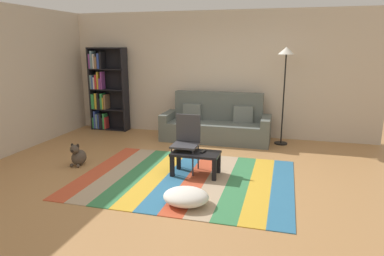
# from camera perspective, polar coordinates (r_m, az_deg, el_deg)

# --- Properties ---
(ground_plane) EXTENTS (14.00, 14.00, 0.00)m
(ground_plane) POSITION_cam_1_polar(r_m,az_deg,el_deg) (5.59, -1.11, -7.19)
(ground_plane) COLOR #B27F4C
(back_wall) EXTENTS (6.80, 0.10, 2.70)m
(back_wall) POSITION_cam_1_polar(r_m,az_deg,el_deg) (7.74, 4.22, 8.80)
(back_wall) COLOR beige
(back_wall) RESTS_ON ground_plane
(left_wall) EXTENTS (0.10, 5.50, 2.70)m
(left_wall) POSITION_cam_1_polar(r_m,az_deg,el_deg) (7.58, -25.12, 7.49)
(left_wall) COLOR beige
(left_wall) RESTS_ON ground_plane
(rug) EXTENTS (3.17, 2.44, 0.01)m
(rug) POSITION_cam_1_polar(r_m,az_deg,el_deg) (5.31, -1.05, -8.30)
(rug) COLOR #C64C2D
(rug) RESTS_ON ground_plane
(couch) EXTENTS (2.26, 0.80, 1.00)m
(couch) POSITION_cam_1_polar(r_m,az_deg,el_deg) (7.36, 3.99, 0.58)
(couch) COLOR #59605B
(couch) RESTS_ON ground_plane
(bookshelf) EXTENTS (0.90, 0.28, 1.93)m
(bookshelf) POSITION_cam_1_polar(r_m,az_deg,el_deg) (8.48, -14.25, 5.89)
(bookshelf) COLOR black
(bookshelf) RESTS_ON ground_plane
(coffee_table) EXTENTS (0.74, 0.42, 0.36)m
(coffee_table) POSITION_cam_1_polar(r_m,az_deg,el_deg) (5.36, 0.61, -4.75)
(coffee_table) COLOR black
(coffee_table) RESTS_ON rug
(pouf) EXTENTS (0.58, 0.50, 0.21)m
(pouf) POSITION_cam_1_polar(r_m,az_deg,el_deg) (4.45, -1.00, -11.23)
(pouf) COLOR white
(pouf) RESTS_ON rug
(dog) EXTENTS (0.22, 0.35, 0.40)m
(dog) POSITION_cam_1_polar(r_m,az_deg,el_deg) (6.14, -18.23, -4.41)
(dog) COLOR #473D33
(dog) RESTS_ON ground_plane
(standing_lamp) EXTENTS (0.32, 0.32, 1.94)m
(standing_lamp) POSITION_cam_1_polar(r_m,az_deg,el_deg) (7.10, 15.16, 10.16)
(standing_lamp) COLOR black
(standing_lamp) RESTS_ON ground_plane
(tv_remote) EXTENTS (0.07, 0.16, 0.02)m
(tv_remote) POSITION_cam_1_polar(r_m,az_deg,el_deg) (5.34, 1.87, -3.91)
(tv_remote) COLOR black
(tv_remote) RESTS_ON coffee_table
(folding_chair) EXTENTS (0.40, 0.40, 0.90)m
(folding_chair) POSITION_cam_1_polar(r_m,az_deg,el_deg) (5.51, -0.89, -1.67)
(folding_chair) COLOR #38383D
(folding_chair) RESTS_ON ground_plane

